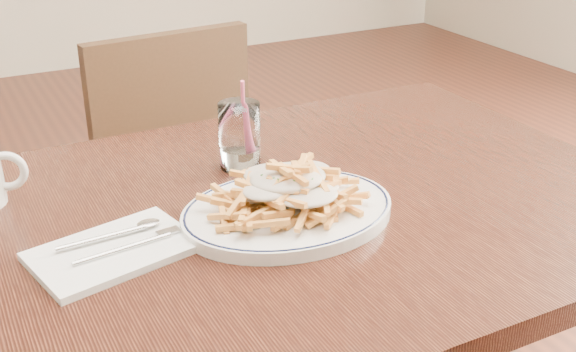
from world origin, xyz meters
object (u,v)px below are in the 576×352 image
fries_plate (288,212)px  loaded_fries (288,185)px  chair_far (161,169)px  water_glass (240,140)px  table (275,249)px

fries_plate → loaded_fries: bearing=89.7°
fries_plate → loaded_fries: 0.04m
chair_far → fries_plate: bearing=-93.5°
loaded_fries → water_glass: size_ratio=1.46×
table → loaded_fries: loaded_fries is taller
loaded_fries → water_glass: bearing=86.2°
fries_plate → water_glass: 0.21m
chair_far → fries_plate: chair_far is taller
chair_far → fries_plate: size_ratio=2.45×
table → loaded_fries: size_ratio=5.26×
fries_plate → table: bearing=88.8°
fries_plate → water_glass: size_ratio=2.27×
table → fries_plate: (-0.00, -0.05, 0.09)m
loaded_fries → water_glass: 0.21m
table → water_glass: water_glass is taller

